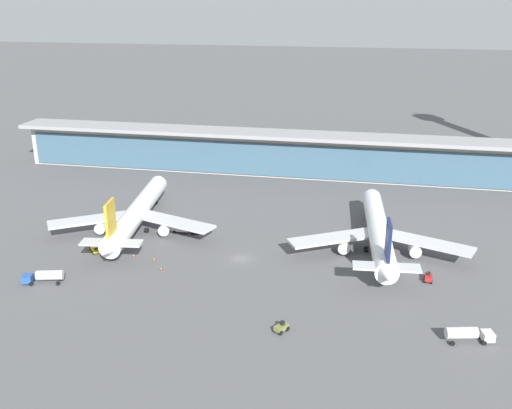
# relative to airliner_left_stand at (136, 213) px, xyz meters

# --- Properties ---
(ground_plane) EXTENTS (1200.00, 1200.00, 0.00)m
(ground_plane) POSITION_rel_airliner_left_stand_xyz_m (30.68, -11.86, -4.78)
(ground_plane) COLOR #515154
(airliner_left_stand) EXTENTS (43.56, 57.04, 15.19)m
(airliner_left_stand) POSITION_rel_airliner_left_stand_xyz_m (0.00, 0.00, 0.00)
(airliner_left_stand) COLOR white
(airliner_left_stand) RESTS_ON ground
(airliner_centre_stand) EXTENTS (43.77, 57.08, 15.19)m
(airliner_centre_stand) POSITION_rel_airliner_left_stand_xyz_m (62.35, -0.43, 0.00)
(airliner_centre_stand) COLOR white
(airliner_centre_stand) RESTS_ON ground
(service_truck_near_nose_olive) EXTENTS (2.95, 3.33, 2.05)m
(service_truck_near_nose_olive) POSITION_rel_airliner_left_stand_xyz_m (45.06, -41.27, -3.91)
(service_truck_near_nose_olive) COLOR olive
(service_truck_near_nose_olive) RESTS_ON ground
(service_truck_under_wing_yellow) EXTENTS (5.34, 6.13, 2.70)m
(service_truck_under_wing_yellow) POSITION_rel_airliner_left_stand_xyz_m (-4.79, -14.88, -3.98)
(service_truck_under_wing_yellow) COLOR yellow
(service_truck_under_wing_yellow) RESTS_ON ground
(service_truck_mid_apron_olive) EXTENTS (7.42, 2.75, 3.10)m
(service_truck_mid_apron_olive) POSITION_rel_airliner_left_stand_xyz_m (12.60, 0.78, -3.09)
(service_truck_mid_apron_olive) COLOR olive
(service_truck_mid_apron_olive) RESTS_ON ground
(service_truck_by_tail_white) EXTENTS (8.89, 4.21, 2.95)m
(service_truck_by_tail_white) POSITION_rel_airliner_left_stand_xyz_m (78.18, -38.14, -3.08)
(service_truck_by_tail_white) COLOR silver
(service_truck_by_tail_white) RESTS_ON ground
(service_truck_on_taxiway_red) EXTENTS (1.95, 3.00, 2.05)m
(service_truck_on_taxiway_red) POSITION_rel_airliner_left_stand_xyz_m (73.27, -15.15, -3.91)
(service_truck_on_taxiway_red) COLOR #B21E1E
(service_truck_on_taxiway_red) RESTS_ON ground
(service_truck_at_far_stand_blue) EXTENTS (8.89, 4.34, 2.95)m
(service_truck_at_far_stand_blue) POSITION_rel_airliner_left_stand_xyz_m (-7.88, -32.33, -3.08)
(service_truck_at_far_stand_blue) COLOR #234C9E
(service_truck_at_far_stand_blue) RESTS_ON ground
(terminal_building) EXTENTS (188.76, 12.80, 15.20)m
(terminal_building) POSITION_rel_airliner_left_stand_xyz_m (30.68, 56.87, 3.08)
(terminal_building) COLOR #B2ADA3
(terminal_building) RESTS_ON ground
(safety_cone_alpha) EXTENTS (0.62, 0.62, 0.70)m
(safety_cone_alpha) POSITION_rel_airliner_left_stand_xyz_m (11.02, -16.89, -4.47)
(safety_cone_alpha) COLOR orange
(safety_cone_alpha) RESTS_ON ground
(safety_cone_bravo) EXTENTS (0.62, 0.62, 0.70)m
(safety_cone_bravo) POSITION_rel_airliner_left_stand_xyz_m (-7.17, -16.10, -4.47)
(safety_cone_bravo) COLOR orange
(safety_cone_bravo) RESTS_ON ground
(safety_cone_charlie) EXTENTS (0.62, 0.62, 0.70)m
(safety_cone_charlie) POSITION_rel_airliner_left_stand_xyz_m (14.32, -21.19, -4.47)
(safety_cone_charlie) COLOR orange
(safety_cone_charlie) RESTS_ON ground
(safety_cone_delta) EXTENTS (0.62, 0.62, 0.70)m
(safety_cone_delta) POSITION_rel_airliner_left_stand_xyz_m (5.56, -15.90, -4.47)
(safety_cone_delta) COLOR orange
(safety_cone_delta) RESTS_ON ground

